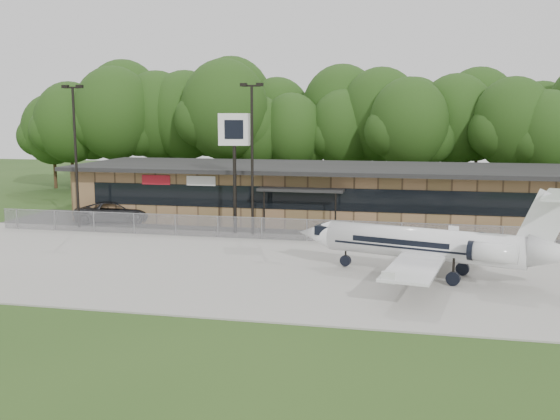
% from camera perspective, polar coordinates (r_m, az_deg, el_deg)
% --- Properties ---
extents(ground, '(160.00, 160.00, 0.00)m').
position_cam_1_polar(ground, '(25.93, -0.94, -9.60)').
color(ground, '#284619').
rests_on(ground, ground).
extents(apron, '(64.00, 18.00, 0.08)m').
position_cam_1_polar(apron, '(33.46, 2.15, -5.33)').
color(apron, '#9E9B93').
rests_on(apron, ground).
extents(parking_lot, '(50.00, 9.00, 0.06)m').
position_cam_1_polar(parking_lot, '(44.59, 4.69, -1.83)').
color(parking_lot, '#383835').
rests_on(parking_lot, ground).
extents(terminal, '(41.00, 11.65, 4.30)m').
position_cam_1_polar(terminal, '(48.62, 5.40, 1.59)').
color(terminal, '#8E6A47').
rests_on(terminal, ground).
extents(fence, '(46.00, 0.04, 1.52)m').
position_cam_1_polar(fence, '(40.07, 3.88, -1.93)').
color(fence, gray).
rests_on(fence, ground).
extents(treeline, '(72.00, 12.00, 15.00)m').
position_cam_1_polar(treeline, '(66.23, 7.31, 8.05)').
color(treeline, '#233E13').
rests_on(treeline, ground).
extents(light_pole_left, '(1.55, 0.30, 10.23)m').
position_cam_1_polar(light_pole_left, '(46.89, -18.21, 5.60)').
color(light_pole_left, black).
rests_on(light_pole_left, ground).
extents(light_pole_mid, '(1.55, 0.30, 10.23)m').
position_cam_1_polar(light_pole_mid, '(41.90, -2.57, 5.71)').
color(light_pole_mid, black).
rests_on(light_pole_mid, ground).
extents(business_jet, '(13.99, 12.56, 4.74)m').
position_cam_1_polar(business_jet, '(31.98, 13.83, -3.19)').
color(business_jet, white).
rests_on(business_jet, ground).
extents(suv, '(6.59, 4.46, 1.68)m').
position_cam_1_polar(suv, '(49.23, -14.77, -0.14)').
color(suv, '#2F2F32').
rests_on(suv, ground).
extents(pole_sign, '(2.18, 0.53, 8.25)m').
position_cam_1_polar(pole_sign, '(42.52, -4.20, 6.20)').
color(pole_sign, black).
rests_on(pole_sign, ground).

